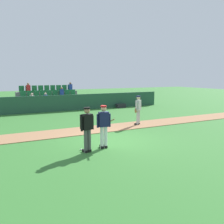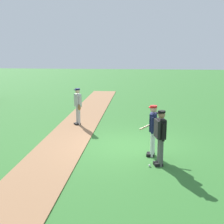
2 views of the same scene
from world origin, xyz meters
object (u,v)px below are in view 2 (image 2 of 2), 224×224
Objects in this scene: batter_navy_jersey at (153,129)px; umpire_home_plate at (160,135)px; baseball at (149,166)px; runner_grey_jersey at (78,105)px.

batter_navy_jersey and umpire_home_plate have the same top height.
umpire_home_plate reaches higher than baseball.
baseball is at bearing -146.04° from runner_grey_jersey.
baseball is (-4.80, -3.23, -0.93)m from runner_grey_jersey.
umpire_home_plate is 1.02m from baseball.
umpire_home_plate is at bearing -64.89° from baseball.
baseball is at bearing 115.11° from umpire_home_plate.
runner_grey_jersey reaches higher than baseball.
umpire_home_plate is at bearing -142.75° from runner_grey_jersey.
batter_navy_jersey is at bearing -138.96° from runner_grey_jersey.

